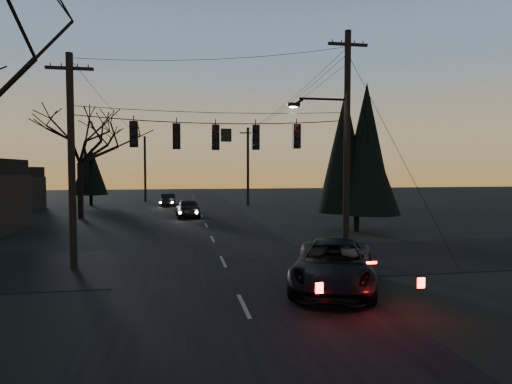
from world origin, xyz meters
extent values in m
plane|color=black|center=(0.00, 0.00, 0.00)|extent=(160.00, 160.00, 0.00)
cube|color=black|center=(0.00, 20.00, 0.01)|extent=(8.00, 120.00, 0.02)
cube|color=black|center=(0.00, 10.00, 0.01)|extent=(60.00, 7.00, 0.02)
cylinder|color=black|center=(-0.25, 10.00, 6.10)|extent=(11.50, 0.04, 0.04)
cylinder|color=black|center=(9.23, 17.48, 0.80)|extent=(0.36, 0.36, 1.60)
cone|color=black|center=(9.23, 17.48, 4.81)|extent=(4.14, 4.14, 7.22)
cylinder|color=black|center=(-9.65, 28.11, 2.23)|extent=(0.44, 0.44, 4.47)
cylinder|color=black|center=(-11.43, 41.29, 0.80)|extent=(0.36, 0.36, 1.60)
cone|color=black|center=(-11.43, 41.29, 3.62)|extent=(3.65, 3.65, 4.83)
imported|color=black|center=(3.20, 5.34, 0.77)|extent=(4.47, 6.12, 1.55)
imported|color=black|center=(-1.17, 27.56, 0.78)|extent=(2.10, 4.68, 1.56)
imported|color=black|center=(-3.20, 39.00, 0.68)|extent=(1.89, 4.25, 1.36)
camera|label=1|loc=(-1.77, -7.96, 3.93)|focal=30.00mm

